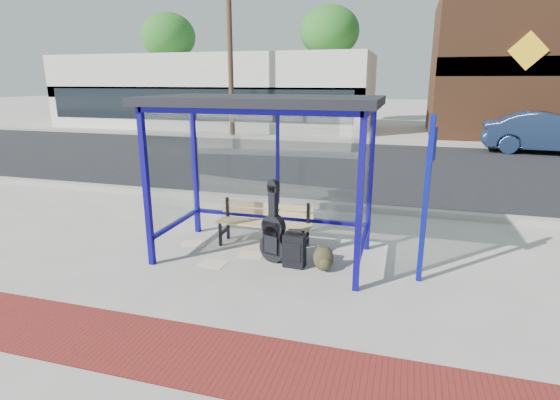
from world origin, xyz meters
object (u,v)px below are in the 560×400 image
(bench, at_px, (265,221))
(backpack, at_px, (324,259))
(parked_car, at_px, (550,133))
(suitcase, at_px, (294,251))
(guitar_bag, at_px, (273,234))

(bench, relative_size, backpack, 4.33)
(bench, xyz_separation_m, backpack, (1.12, -0.71, -0.25))
(bench, bearing_deg, backpack, -33.15)
(bench, height_order, backpack, bench)
(parked_car, bearing_deg, bench, 153.05)
(bench, height_order, parked_car, parked_car)
(backpack, xyz_separation_m, parked_car, (6.06, 12.56, 0.58))
(bench, bearing_deg, suitcase, -46.90)
(bench, xyz_separation_m, suitcase, (0.68, -0.71, -0.17))
(backpack, relative_size, parked_car, 0.08)
(suitcase, distance_m, parked_car, 14.15)
(guitar_bag, bearing_deg, backpack, 10.27)
(guitar_bag, distance_m, backpack, 0.83)
(suitcase, bearing_deg, bench, 137.28)
(guitar_bag, distance_m, suitcase, 0.41)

